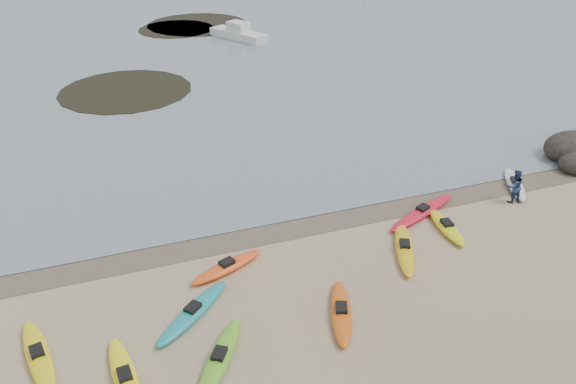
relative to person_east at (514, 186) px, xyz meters
name	(u,v)px	position (x,y,z in m)	size (l,w,h in m)	color
ground	(288,221)	(-10.41, 1.88, -0.82)	(600.00, 600.00, 0.00)	tan
wet_sand	(290,225)	(-10.41, 1.58, -0.81)	(60.00, 60.00, 0.00)	brown
kayaks	(312,276)	(-10.91, -2.22, -0.65)	(23.38, 9.57, 0.34)	yellow
person_east	(514,186)	(0.00, 0.00, 0.00)	(0.79, 0.62, 1.63)	navy
kelp_mats	(172,44)	(-10.45, 32.49, -0.79)	(18.24, 27.03, 0.04)	black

